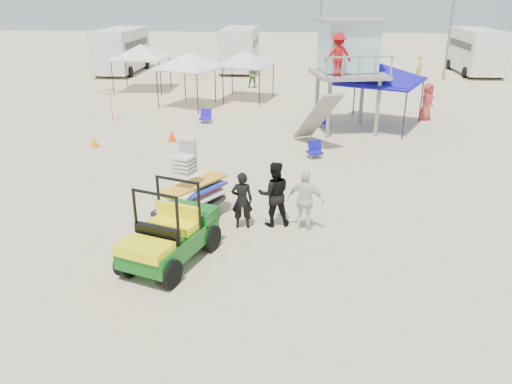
# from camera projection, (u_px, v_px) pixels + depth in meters

# --- Properties ---
(ground) EXTENTS (140.00, 140.00, 0.00)m
(ground) POSITION_uv_depth(u_px,v_px,m) (221.00, 303.00, 10.37)
(ground) COLOR beige
(ground) RESTS_ON ground
(utility_cart) EXTENTS (2.05, 2.83, 1.94)m
(utility_cart) POSITION_uv_depth(u_px,v_px,m) (168.00, 229.00, 11.58)
(utility_cart) COLOR #0D5413
(utility_cart) RESTS_ON ground
(surf_trailer) EXTENTS (1.86, 2.54, 2.12)m
(surf_trailer) POSITION_uv_depth(u_px,v_px,m) (188.00, 192.00, 13.75)
(surf_trailer) COLOR black
(surf_trailer) RESTS_ON ground
(man_left) EXTENTS (0.62, 0.43, 1.60)m
(man_left) POSITION_uv_depth(u_px,v_px,m) (242.00, 200.00, 13.39)
(man_left) COLOR black
(man_left) RESTS_ON ground
(man_mid) EXTENTS (1.00, 0.84, 1.83)m
(man_mid) POSITION_uv_depth(u_px,v_px,m) (274.00, 194.00, 13.51)
(man_mid) COLOR black
(man_mid) RESTS_ON ground
(man_right) EXTENTS (1.07, 0.64, 1.70)m
(man_right) POSITION_uv_depth(u_px,v_px,m) (306.00, 201.00, 13.25)
(man_right) COLOR white
(man_right) RESTS_ON ground
(lifeguard_tower) EXTENTS (3.51, 3.51, 4.77)m
(lifeguard_tower) POSITION_uv_depth(u_px,v_px,m) (347.00, 51.00, 21.86)
(lifeguard_tower) COLOR gray
(lifeguard_tower) RESTS_ON ground
(canopy_blue) EXTENTS (4.63, 4.63, 3.33)m
(canopy_blue) POSITION_uv_depth(u_px,v_px,m) (381.00, 67.00, 22.70)
(canopy_blue) COLOR black
(canopy_blue) RESTS_ON ground
(canopy_white_a) EXTENTS (3.56, 3.56, 3.33)m
(canopy_white_a) POSITION_uv_depth(u_px,v_px,m) (189.00, 55.00, 26.60)
(canopy_white_a) COLOR black
(canopy_white_a) RESTS_ON ground
(canopy_white_b) EXTENTS (3.24, 3.24, 3.26)m
(canopy_white_b) POSITION_uv_depth(u_px,v_px,m) (140.00, 47.00, 31.07)
(canopy_white_b) COLOR black
(canopy_white_b) RESTS_ON ground
(canopy_white_c) EXTENTS (3.41, 3.41, 3.20)m
(canopy_white_c) POSITION_uv_depth(u_px,v_px,m) (245.00, 53.00, 28.50)
(canopy_white_c) COLOR black
(canopy_white_c) RESTS_ON ground
(umbrella_a) EXTENTS (1.98, 2.01, 1.65)m
(umbrella_a) POSITION_uv_depth(u_px,v_px,m) (111.00, 105.00, 24.33)
(umbrella_a) COLOR red
(umbrella_a) RESTS_ON ground
(umbrella_b) EXTENTS (2.88, 2.89, 1.91)m
(umbrella_b) POSITION_uv_depth(u_px,v_px,m) (195.00, 90.00, 27.08)
(umbrella_b) COLOR #F6F215
(umbrella_b) RESTS_ON ground
(cone_near) EXTENTS (0.34, 0.34, 0.50)m
(cone_near) POSITION_uv_depth(u_px,v_px,m) (94.00, 142.00, 20.45)
(cone_near) COLOR #FF9908
(cone_near) RESTS_ON ground
(cone_far) EXTENTS (0.34, 0.34, 0.50)m
(cone_far) POSITION_uv_depth(u_px,v_px,m) (172.00, 135.00, 21.32)
(cone_far) COLOR #EB4307
(cone_far) RESTS_ON ground
(beach_chair_a) EXTENTS (0.56, 0.60, 0.64)m
(beach_chair_a) POSITION_uv_depth(u_px,v_px,m) (206.00, 116.00, 24.29)
(beach_chair_a) COLOR #1B10B2
(beach_chair_a) RESTS_ON ground
(beach_chair_b) EXTENTS (0.70, 0.77, 0.64)m
(beach_chair_b) POSITION_uv_depth(u_px,v_px,m) (315.00, 149.00, 19.29)
(beach_chair_b) COLOR #140D92
(beach_chair_b) RESTS_ON ground
(beach_chair_c) EXTENTS (0.73, 0.86, 0.64)m
(beach_chair_c) POSITION_uv_depth(u_px,v_px,m) (323.00, 120.00, 23.58)
(beach_chair_c) COLOR #1B10B7
(beach_chair_c) RESTS_ON ground
(rv_far_left) EXTENTS (2.64, 6.80, 3.25)m
(rv_far_left) POSITION_uv_depth(u_px,v_px,m) (121.00, 49.00, 38.24)
(rv_far_left) COLOR silver
(rv_far_left) RESTS_ON ground
(rv_mid_left) EXTENTS (2.65, 6.50, 3.25)m
(rv_mid_left) POSITION_uv_depth(u_px,v_px,m) (240.00, 48.00, 38.98)
(rv_mid_left) COLOR silver
(rv_mid_left) RESTS_ON ground
(rv_mid_right) EXTENTS (2.64, 7.00, 3.25)m
(rv_mid_right) POSITION_uv_depth(u_px,v_px,m) (358.00, 51.00, 36.94)
(rv_mid_right) COLOR silver
(rv_mid_right) RESTS_ON ground
(rv_far_right) EXTENTS (2.64, 6.60, 3.25)m
(rv_far_right) POSITION_uv_depth(u_px,v_px,m) (476.00, 50.00, 37.68)
(rv_far_right) COLOR silver
(rv_far_right) RESTS_ON ground
(light_pole_left) EXTENTS (0.14, 0.14, 8.00)m
(light_pole_left) POSITION_uv_depth(u_px,v_px,m) (321.00, 22.00, 33.56)
(light_pole_left) COLOR slate
(light_pole_left) RESTS_ON ground
(light_pole_right) EXTENTS (0.14, 0.14, 8.00)m
(light_pole_right) POSITION_uv_depth(u_px,v_px,m) (451.00, 21.00, 34.30)
(light_pole_right) COLOR slate
(light_pole_right) RESTS_ON ground
(distant_beachgoers) EXTENTS (12.12, 12.11, 1.86)m
(distant_beachgoers) POSITION_uv_depth(u_px,v_px,m) (353.00, 82.00, 29.94)
(distant_beachgoers) COLOR #5A7546
(distant_beachgoers) RESTS_ON ground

